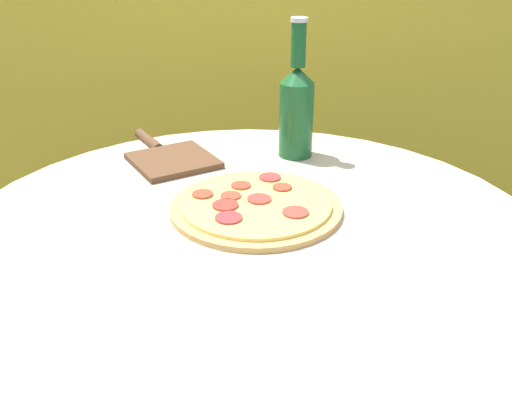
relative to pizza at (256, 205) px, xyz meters
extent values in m
cylinder|color=#B2A893|center=(-0.01, -0.06, -0.37)|extent=(0.09, 0.09, 0.68)
cylinder|color=#B2A893|center=(-0.01, -0.06, -0.02)|extent=(0.95, 0.95, 0.02)
cube|color=gold|center=(-0.01, 0.84, 0.11)|extent=(1.79, 0.04, 1.67)
cylinder|color=tan|center=(0.00, 0.00, 0.00)|extent=(0.29, 0.29, 0.01)
cylinder|color=#EACC60|center=(0.00, 0.00, 0.01)|extent=(0.25, 0.25, 0.01)
cylinder|color=#A13A28|center=(-0.09, 0.03, 0.01)|extent=(0.04, 0.04, 0.00)
cylinder|color=#AB3C31|center=(0.06, -0.05, 0.01)|extent=(0.04, 0.04, 0.00)
cylinder|color=#A23B2A|center=(0.05, 0.05, 0.01)|extent=(0.03, 0.03, 0.00)
cylinder|color=#AC312A|center=(-0.05, -0.02, 0.01)|extent=(0.04, 0.04, 0.00)
cylinder|color=#B93731|center=(0.01, 0.00, 0.01)|extent=(0.04, 0.04, 0.00)
cylinder|color=#B73929|center=(-0.02, 0.06, 0.01)|extent=(0.03, 0.03, 0.00)
cylinder|color=#AC3134|center=(-0.04, -0.06, 0.01)|extent=(0.04, 0.04, 0.00)
cylinder|color=#AE3D29|center=(-0.04, 0.02, 0.01)|extent=(0.03, 0.03, 0.00)
cylinder|color=#B63233|center=(0.03, 0.09, 0.01)|extent=(0.04, 0.04, 0.00)
cylinder|color=#195628|center=(0.09, 0.25, 0.07)|extent=(0.07, 0.07, 0.15)
cone|color=#195628|center=(0.09, 0.25, 0.16)|extent=(0.07, 0.07, 0.03)
cylinder|color=#195628|center=(0.09, 0.25, 0.22)|extent=(0.03, 0.03, 0.08)
cylinder|color=silver|center=(0.09, 0.25, 0.26)|extent=(0.03, 0.03, 0.01)
cube|color=brown|center=(-0.16, 0.21, 0.00)|extent=(0.21, 0.21, 0.01)
cylinder|color=brown|center=(-0.23, 0.33, 0.00)|extent=(0.08, 0.11, 0.02)
camera|label=1|loc=(-0.02, -0.85, 0.42)|focal=40.00mm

